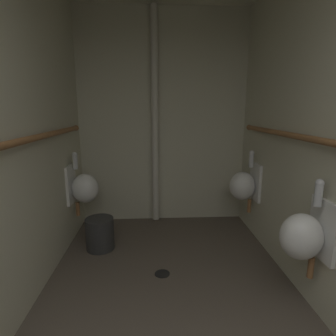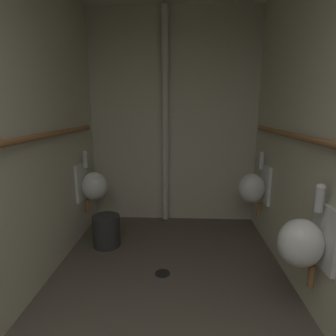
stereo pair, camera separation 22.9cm
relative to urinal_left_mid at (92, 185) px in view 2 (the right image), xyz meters
The scene contains 10 objects.
floor 1.78m from the urinal_left_mid, 55.19° to the right, with size 2.30×3.94×0.08m, color brown.
wall_back 1.34m from the urinal_left_mid, 31.72° to the left, with size 2.30×0.06×2.75m, color beige.
urinal_left_mid is the anchor object (origin of this frame).
urinal_right_mid 2.30m from the urinal_left_mid, 34.83° to the right, with size 0.32×0.30×0.76m.
urinal_right_far 1.89m from the urinal_left_mid, ahead, with size 0.32×0.30×0.76m.
supply_pipe_left 1.52m from the urinal_left_mid, 93.68° to the right, with size 0.06×3.19×0.06m.
supply_pipe_right 2.49m from the urinal_left_mid, 34.76° to the right, with size 0.06×3.20×0.06m.
standpipe_back_wall 1.22m from the urinal_left_mid, 29.44° to the left, with size 0.09×0.09×2.70m, color beige.
floor_drain 1.33m from the urinal_left_mid, 41.33° to the right, with size 0.14×0.14×0.01m, color black.
waste_bin 0.57m from the urinal_left_mid, 50.16° to the right, with size 0.30×0.30×0.35m, color #2D2D2D.
Camera 2 is at (0.10, 0.22, 1.51)m, focal length 28.98 mm.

